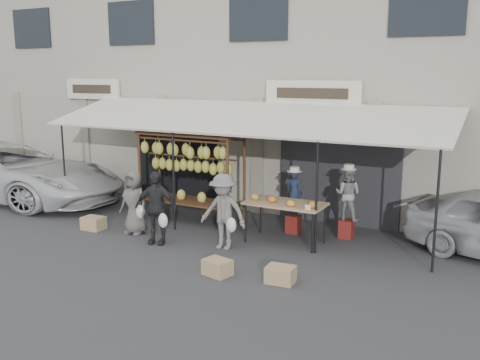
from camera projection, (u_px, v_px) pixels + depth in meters
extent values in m
plane|color=#2D2D30|center=(182.00, 250.00, 11.15)|extent=(90.00, 90.00, 0.00)
cube|color=#A0988A|center=(303.00, 77.00, 16.06)|extent=(24.00, 6.00, 7.00)
cube|color=#232328|center=(338.00, 173.00, 12.86)|extent=(3.00, 0.10, 2.50)
cube|color=black|center=(178.00, 159.00, 15.05)|extent=(2.60, 0.10, 2.50)
cube|color=silver|center=(312.00, 93.00, 12.76)|extent=(2.40, 0.10, 0.60)
cube|color=silver|center=(93.00, 89.00, 16.03)|extent=(2.00, 0.10, 0.60)
cube|color=silver|center=(235.00, 117.00, 12.62)|extent=(10.00, 2.34, 0.63)
cylinder|color=black|center=(64.00, 169.00, 14.02)|extent=(0.05, 0.05, 2.30)
cylinder|color=black|center=(174.00, 182.00, 12.38)|extent=(0.05, 0.05, 2.30)
cylinder|color=black|center=(316.00, 198.00, 10.75)|extent=(0.05, 0.05, 2.30)
cylinder|color=black|center=(436.00, 212.00, 9.68)|extent=(0.05, 0.05, 2.30)
cylinder|color=#4C2D19|center=(140.00, 177.00, 13.19)|extent=(0.07, 0.07, 2.20)
cylinder|color=#4C2D19|center=(228.00, 187.00, 12.02)|extent=(0.07, 0.07, 2.20)
cylinder|color=#4C2D19|center=(159.00, 172.00, 13.88)|extent=(0.07, 0.07, 2.20)
cylinder|color=#4C2D19|center=(244.00, 181.00, 12.71)|extent=(0.07, 0.07, 2.20)
cube|color=#4C2D19|center=(190.00, 134.00, 12.73)|extent=(2.60, 0.90, 0.07)
cylinder|color=#4C2D19|center=(182.00, 140.00, 12.45)|extent=(2.50, 0.05, 0.05)
cylinder|color=#4C2D19|center=(198.00, 137.00, 13.06)|extent=(2.50, 0.05, 0.05)
cylinder|color=#4C2D19|center=(191.00, 157.00, 12.84)|extent=(2.50, 0.05, 0.05)
cube|color=#4C2D19|center=(191.00, 201.00, 13.06)|extent=(2.50, 0.80, 0.05)
ellipsoid|color=#CBC551|center=(145.00, 147.00, 13.01)|extent=(0.20, 0.18, 0.30)
ellipsoid|color=#CBC551|center=(156.00, 148.00, 13.04)|extent=(0.20, 0.18, 0.30)
ellipsoid|color=#CBC551|center=(159.00, 148.00, 12.81)|extent=(0.20, 0.18, 0.30)
ellipsoid|color=#CBC551|center=(171.00, 149.00, 12.84)|extent=(0.20, 0.18, 0.30)
ellipsoid|color=#CBC551|center=(174.00, 150.00, 12.60)|extent=(0.20, 0.18, 0.30)
ellipsoid|color=#CBC551|center=(186.00, 149.00, 12.63)|extent=(0.20, 0.18, 0.30)
ellipsoid|color=#CBC551|center=(190.00, 153.00, 12.40)|extent=(0.20, 0.18, 0.30)
ellipsoid|color=#CBC551|center=(202.00, 153.00, 12.43)|extent=(0.20, 0.18, 0.30)
ellipsoid|color=#CBC551|center=(206.00, 153.00, 12.19)|extent=(0.20, 0.18, 0.30)
ellipsoid|color=#CBC551|center=(218.00, 152.00, 12.22)|extent=(0.20, 0.18, 0.30)
ellipsoid|color=#CBC551|center=(223.00, 153.00, 11.98)|extent=(0.20, 0.18, 0.30)
ellipsoid|color=#CBC551|center=(156.00, 163.00, 13.38)|extent=(0.20, 0.18, 0.30)
ellipsoid|color=#CBC551|center=(163.00, 163.00, 13.28)|extent=(0.20, 0.18, 0.30)
ellipsoid|color=#CBC551|center=(169.00, 165.00, 13.18)|extent=(0.20, 0.18, 0.30)
ellipsoid|color=#CBC551|center=(176.00, 166.00, 13.09)|extent=(0.20, 0.18, 0.30)
ellipsoid|color=#CBC551|center=(184.00, 165.00, 12.98)|extent=(0.20, 0.18, 0.30)
ellipsoid|color=#CBC551|center=(191.00, 165.00, 12.88)|extent=(0.20, 0.18, 0.30)
ellipsoid|color=#CBC551|center=(198.00, 167.00, 12.79)|extent=(0.20, 0.18, 0.30)
ellipsoid|color=#CBC551|center=(206.00, 167.00, 12.69)|extent=(0.20, 0.18, 0.30)
ellipsoid|color=#CBC551|center=(213.00, 169.00, 12.60)|extent=(0.20, 0.18, 0.30)
ellipsoid|color=#CBC551|center=(221.00, 168.00, 12.49)|extent=(0.20, 0.18, 0.30)
ellipsoid|color=#CBC551|center=(229.00, 170.00, 12.39)|extent=(0.20, 0.18, 0.30)
cube|color=tan|center=(285.00, 204.00, 11.46)|extent=(1.70, 0.90, 0.05)
cylinder|color=black|center=(246.00, 223.00, 11.59)|extent=(0.04, 0.04, 0.85)
cylinder|color=black|center=(312.00, 233.00, 10.87)|extent=(0.04, 0.04, 0.85)
cylinder|color=black|center=(261.00, 215.00, 12.22)|extent=(0.04, 0.04, 0.85)
cylinder|color=black|center=(325.00, 224.00, 11.51)|extent=(0.04, 0.04, 0.85)
ellipsoid|color=gold|center=(255.00, 197.00, 11.64)|extent=(0.18, 0.14, 0.14)
ellipsoid|color=orange|center=(272.00, 200.00, 11.42)|extent=(0.18, 0.14, 0.14)
ellipsoid|color=gold|center=(291.00, 204.00, 11.06)|extent=(0.18, 0.14, 0.14)
ellipsoid|color=orange|center=(313.00, 205.00, 10.94)|extent=(0.18, 0.14, 0.14)
imported|color=#1C263D|center=(294.00, 193.00, 12.16)|extent=(0.39, 0.26, 1.06)
imported|color=#949494|center=(348.00, 194.00, 11.77)|extent=(0.58, 0.45, 1.18)
imported|color=#58534F|center=(134.00, 202.00, 12.17)|extent=(0.72, 0.48, 1.46)
imported|color=#27262A|center=(156.00, 208.00, 11.44)|extent=(1.00, 0.65, 1.58)
imported|color=slate|center=(223.00, 212.00, 11.11)|extent=(1.05, 0.63, 1.59)
cube|color=maroon|center=(293.00, 224.00, 12.31)|extent=(0.31, 0.31, 0.42)
cube|color=maroon|center=(346.00, 229.00, 11.93)|extent=(0.38, 0.38, 0.42)
cube|color=tan|center=(217.00, 267.00, 9.75)|extent=(0.56, 0.47, 0.29)
cube|color=tan|center=(281.00, 274.00, 9.40)|extent=(0.52, 0.41, 0.29)
cube|color=tan|center=(94.00, 223.00, 12.58)|extent=(0.51, 0.40, 0.30)
imported|color=silver|center=(1.00, 157.00, 15.84)|extent=(5.73, 2.74, 2.37)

